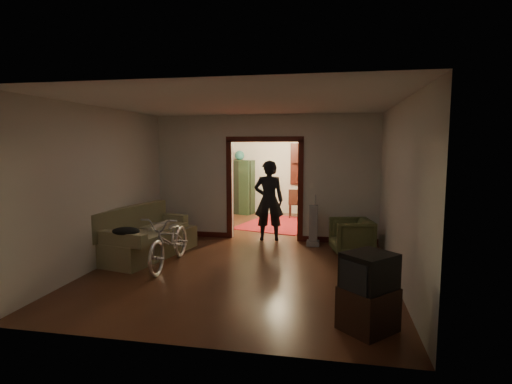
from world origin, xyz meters
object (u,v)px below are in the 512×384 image
(locker, at_px, (240,187))
(person, at_px, (269,200))
(sofa, at_px, (148,231))
(desk, at_px, (319,204))
(bicycle, at_px, (170,240))
(armchair, at_px, (351,236))

(locker, bearing_deg, person, -51.03)
(sofa, bearing_deg, person, 51.81)
(sofa, relative_size, desk, 2.05)
(sofa, bearing_deg, locker, 95.11)
(bicycle, height_order, desk, bicycle)
(person, xyz_separation_m, locker, (-1.44, 3.27, -0.07))
(sofa, xyz_separation_m, bicycle, (0.68, -0.54, -0.01))
(sofa, xyz_separation_m, locker, (0.65, 4.98, 0.36))
(sofa, height_order, bicycle, sofa)
(locker, bearing_deg, sofa, -82.21)
(person, height_order, desk, person)
(sofa, relative_size, bicycle, 1.17)
(desk, bearing_deg, person, -111.22)
(sofa, bearing_deg, desk, 70.26)
(person, bearing_deg, bicycle, 47.96)
(bicycle, height_order, armchair, bicycle)
(armchair, relative_size, locker, 0.46)
(sofa, distance_m, person, 2.73)
(sofa, relative_size, locker, 1.24)
(locker, xyz_separation_m, desk, (2.45, -0.08, -0.46))
(bicycle, distance_m, locker, 5.53)
(desk, bearing_deg, bicycle, -117.62)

